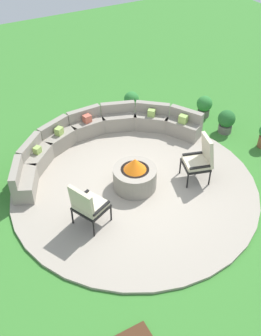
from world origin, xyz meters
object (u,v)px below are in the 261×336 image
at_px(lounge_chair_front_left, 88,205).
at_px(potted_plant_1, 226,121).
at_px(lounge_chair_front_right, 200,158).
at_px(potted_plant_3, 204,106).
at_px(potted_plant_5, 132,101).
at_px(curved_stone_bench, 97,136).
at_px(fire_pit, 135,176).

height_order(lounge_chair_front_left, potted_plant_1, lounge_chair_front_left).
height_order(lounge_chair_front_right, potted_plant_3, lounge_chair_front_right).
height_order(lounge_chair_front_left, lounge_chair_front_right, lounge_chair_front_right).
bearing_deg(lounge_chair_front_left, potted_plant_3, 92.06).
relative_size(potted_plant_1, potted_plant_3, 1.05).
distance_m(potted_plant_3, potted_plant_5, 2.07).
height_order(potted_plant_1, potted_plant_3, potted_plant_1).
bearing_deg(potted_plant_1, curved_stone_bench, 163.04).
distance_m(curved_stone_bench, potted_plant_5, 1.93).
distance_m(lounge_chair_front_left, potted_plant_5, 4.55).
xyz_separation_m(potted_plant_3, potted_plant_5, (-1.71, 1.16, 0.02)).
bearing_deg(potted_plant_5, potted_plant_3, -34.05).
relative_size(fire_pit, curved_stone_bench, 0.19).
bearing_deg(potted_plant_5, fire_pit, -117.65).
relative_size(lounge_chair_front_right, potted_plant_5, 1.75).
height_order(lounge_chair_front_left, potted_plant_3, lounge_chair_front_left).
xyz_separation_m(curved_stone_bench, lounge_chair_front_left, (-1.32, -2.40, 0.27)).
xyz_separation_m(curved_stone_bench, potted_plant_5, (1.59, 1.09, 0.02)).
relative_size(lounge_chair_front_left, potted_plant_5, 1.65).
relative_size(lounge_chair_front_left, lounge_chair_front_right, 0.94).
distance_m(fire_pit, potted_plant_5, 3.30).
bearing_deg(lounge_chair_front_left, fire_pit, 87.52).
relative_size(curved_stone_bench, potted_plant_3, 8.29).
bearing_deg(potted_plant_1, potted_plant_5, 129.50).
xyz_separation_m(lounge_chair_front_left, lounge_chair_front_right, (2.80, 0.11, 0.02)).
bearing_deg(potted_plant_5, lounge_chair_front_left, -129.85).
bearing_deg(potted_plant_1, lounge_chair_front_left, -163.36).
bearing_deg(potted_plant_1, fire_pit, -165.81).
bearing_deg(potted_plant_5, curved_stone_bench, -145.61).
distance_m(curved_stone_bench, potted_plant_1, 3.47).
relative_size(lounge_chair_front_right, potted_plant_1, 1.77).
relative_size(curved_stone_bench, lounge_chair_front_right, 4.48).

